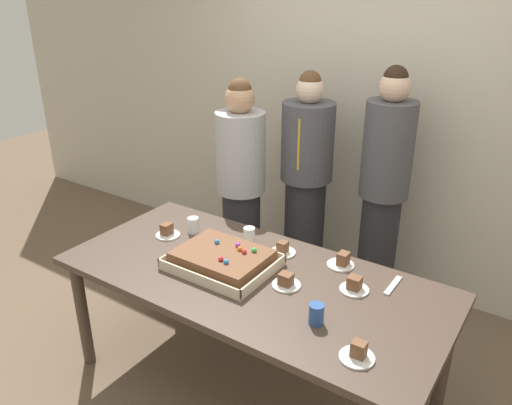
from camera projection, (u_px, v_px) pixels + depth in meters
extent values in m
plane|color=brown|center=(252.00, 384.00, 2.99)|extent=(12.00, 12.00, 0.00)
cube|color=beige|center=(377.00, 88.00, 3.61)|extent=(8.00, 0.12, 3.00)
cube|color=#47382D|center=(251.00, 278.00, 2.70)|extent=(2.09, 0.97, 0.04)
cylinder|color=#47382D|center=(83.00, 314.00, 3.04)|extent=(0.07, 0.07, 0.72)
cylinder|color=#47382D|center=(174.00, 258.00, 3.65)|extent=(0.07, 0.07, 0.72)
cylinder|color=#47382D|center=(445.00, 360.00, 2.66)|extent=(0.07, 0.07, 0.72)
cube|color=beige|center=(223.00, 266.00, 2.76)|extent=(0.55, 0.43, 0.01)
cube|color=beige|center=(197.00, 278.00, 2.59)|extent=(0.55, 0.01, 0.05)
cube|color=beige|center=(245.00, 245.00, 2.91)|extent=(0.55, 0.01, 0.05)
cube|color=beige|center=(185.00, 247.00, 2.89)|extent=(0.01, 0.43, 0.05)
cube|color=beige|center=(264.00, 276.00, 2.61)|extent=(0.01, 0.43, 0.05)
cube|color=brown|center=(222.00, 258.00, 2.75)|extent=(0.48, 0.36, 0.08)
sphere|color=orange|center=(240.00, 249.00, 2.74)|extent=(0.03, 0.03, 0.03)
sphere|color=#2D84E0|center=(226.00, 262.00, 2.61)|extent=(0.03, 0.03, 0.03)
sphere|color=purple|center=(238.00, 245.00, 2.78)|extent=(0.03, 0.03, 0.03)
sphere|color=green|center=(254.00, 250.00, 2.72)|extent=(0.03, 0.03, 0.03)
sphere|color=red|center=(221.00, 259.00, 2.64)|extent=(0.03, 0.03, 0.03)
sphere|color=red|center=(244.00, 252.00, 2.71)|extent=(0.03, 0.03, 0.03)
sphere|color=#2D84E0|center=(217.00, 242.00, 2.81)|extent=(0.03, 0.03, 0.03)
cylinder|color=white|center=(286.00, 285.00, 2.59)|extent=(0.15, 0.15, 0.01)
cube|color=brown|center=(286.00, 279.00, 2.57)|extent=(0.07, 0.06, 0.06)
cylinder|color=white|center=(340.00, 265.00, 2.77)|extent=(0.15, 0.15, 0.01)
cube|color=brown|center=(343.00, 259.00, 2.76)|extent=(0.06, 0.07, 0.07)
cylinder|color=white|center=(168.00, 235.00, 3.10)|extent=(0.15, 0.15, 0.01)
cube|color=brown|center=(167.00, 229.00, 3.09)|extent=(0.06, 0.07, 0.07)
cylinder|color=white|center=(354.00, 290.00, 2.55)|extent=(0.15, 0.15, 0.01)
cube|color=brown|center=(355.00, 283.00, 2.54)|extent=(0.06, 0.06, 0.07)
cylinder|color=white|center=(283.00, 252.00, 2.90)|extent=(0.15, 0.15, 0.01)
cube|color=brown|center=(283.00, 247.00, 2.89)|extent=(0.05, 0.06, 0.06)
cylinder|color=white|center=(357.00, 357.00, 2.09)|extent=(0.15, 0.15, 0.01)
cube|color=brown|center=(359.00, 349.00, 2.08)|extent=(0.06, 0.05, 0.07)
cylinder|color=white|center=(193.00, 225.00, 3.13)|extent=(0.07, 0.07, 0.10)
cylinder|color=white|center=(249.00, 235.00, 3.00)|extent=(0.07, 0.07, 0.10)
cylinder|color=#2D5199|center=(316.00, 314.00, 2.29)|extent=(0.07, 0.07, 0.10)
cube|color=silver|center=(393.00, 285.00, 2.59)|extent=(0.03, 0.20, 0.01)
cylinder|color=#28282D|center=(304.00, 233.00, 3.83)|extent=(0.30, 0.30, 0.89)
cylinder|color=#4C4C51|center=(308.00, 142.00, 3.54)|extent=(0.37, 0.37, 0.56)
cube|color=gold|center=(298.00, 144.00, 3.38)|extent=(0.04, 0.02, 0.36)
sphere|color=beige|center=(310.00, 90.00, 3.39)|extent=(0.19, 0.19, 0.19)
sphere|color=brown|center=(310.00, 82.00, 3.37)|extent=(0.15, 0.15, 0.15)
cylinder|color=#28282D|center=(377.00, 251.00, 3.59)|extent=(0.27, 0.27, 0.87)
cylinder|color=#4C4C51|center=(388.00, 150.00, 3.29)|extent=(0.33, 0.33, 0.64)
sphere|color=beige|center=(395.00, 87.00, 3.13)|extent=(0.20, 0.20, 0.20)
sphere|color=black|center=(396.00, 78.00, 3.11)|extent=(0.16, 0.16, 0.16)
cylinder|color=#28282D|center=(242.00, 240.00, 3.81)|extent=(0.28, 0.28, 0.81)
cylinder|color=#B2B2B7|center=(241.00, 153.00, 3.53)|extent=(0.35, 0.35, 0.58)
sphere|color=tan|center=(240.00, 99.00, 3.38)|extent=(0.21, 0.21, 0.21)
sphere|color=brown|center=(240.00, 90.00, 3.36)|extent=(0.16, 0.16, 0.16)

